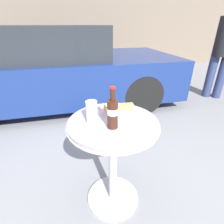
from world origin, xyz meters
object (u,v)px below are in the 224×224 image
at_px(drinking_glass, 92,113).
at_px(parked_car, 57,69).
at_px(pedestrian, 223,48).
at_px(cola_bottle_left, 113,112).
at_px(lunch_plate_near, 118,110).
at_px(bistro_table, 113,148).

distance_m(drinking_glass, parked_car, 2.14).
bearing_deg(drinking_glass, pedestrian, 34.01).
bearing_deg(pedestrian, parked_car, 171.18).
bearing_deg(cola_bottle_left, lunch_plate_near, 64.55).
xyz_separation_m(cola_bottle_left, parked_car, (-0.41, 2.20, -0.22)).
relative_size(bistro_table, lunch_plate_near, 3.42).
height_order(bistro_table, drinking_glass, drinking_glass).
relative_size(bistro_table, parked_car, 0.19).
height_order(bistro_table, lunch_plate_near, lunch_plate_near).
distance_m(bistro_table, parked_car, 2.17).
bearing_deg(parked_car, lunch_plate_near, -76.32).
bearing_deg(drinking_glass, lunch_plate_near, 24.33).
relative_size(bistro_table, cola_bottle_left, 2.87).
relative_size(drinking_glass, pedestrian, 0.09).
bearing_deg(bistro_table, parked_car, 101.42).
xyz_separation_m(bistro_table, cola_bottle_left, (-0.02, -0.07, 0.31)).
distance_m(cola_bottle_left, lunch_plate_near, 0.21).
xyz_separation_m(bistro_table, pedestrian, (2.36, 1.70, 0.39)).
distance_m(bistro_table, lunch_plate_near, 0.26).
height_order(cola_bottle_left, parked_car, parked_car).
bearing_deg(parked_car, bistro_table, -78.58).
relative_size(cola_bottle_left, parked_car, 0.06).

